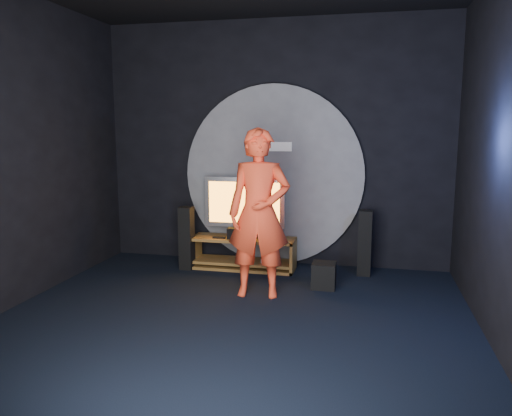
{
  "coord_description": "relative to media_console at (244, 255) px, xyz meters",
  "views": [
    {
      "loc": [
        1.33,
        -4.63,
        2.01
      ],
      "look_at": [
        0.06,
        1.05,
        1.05
      ],
      "focal_mm": 35.0,
      "sensor_mm": 36.0,
      "label": 1
    }
  ],
  "objects": [
    {
      "name": "player",
      "position": [
        0.45,
        -1.05,
        0.8
      ],
      "size": [
        0.78,
        0.56,
        1.99
      ],
      "primitive_type": "imported",
      "rotation": [
        0.0,
        0.0,
        0.12
      ],
      "color": "#EE3F20",
      "rests_on": "ground"
    },
    {
      "name": "left_wall",
      "position": [
        -2.16,
        -2.05,
        1.56
      ],
      "size": [
        0.04,
        5.0,
        3.5
      ],
      "primitive_type": "cube",
      "color": "black",
      "rests_on": "ground"
    },
    {
      "name": "front_wall",
      "position": [
        0.34,
        -4.55,
        1.56
      ],
      "size": [
        5.0,
        0.04,
        3.5
      ],
      "primitive_type": "cube",
      "color": "black",
      "rests_on": "ground"
    },
    {
      "name": "right_wall",
      "position": [
        2.84,
        -2.05,
        1.56
      ],
      "size": [
        0.04,
        5.0,
        3.5
      ],
      "primitive_type": "cube",
      "color": "black",
      "rests_on": "ground"
    },
    {
      "name": "center_speaker",
      "position": [
        -0.01,
        -0.08,
        0.33
      ],
      "size": [
        0.4,
        0.15,
        0.15
      ],
      "primitive_type": "cube",
      "color": "black",
      "rests_on": "media_console"
    },
    {
      "name": "tv",
      "position": [
        -0.01,
        0.07,
        0.72
      ],
      "size": [
        1.15,
        0.22,
        0.85
      ],
      "color": "#B6B6BD",
      "rests_on": "media_console"
    },
    {
      "name": "back_wall",
      "position": [
        0.34,
        0.45,
        1.56
      ],
      "size": [
        5.0,
        0.04,
        3.5
      ],
      "primitive_type": "cube",
      "color": "black",
      "rests_on": "ground"
    },
    {
      "name": "tower_speaker_left",
      "position": [
        -0.79,
        -0.19,
        0.25
      ],
      "size": [
        0.18,
        0.2,
        0.89
      ],
      "primitive_type": "cube",
      "color": "black",
      "rests_on": "ground"
    },
    {
      "name": "media_console",
      "position": [
        0.0,
        0.0,
        0.0
      ],
      "size": [
        1.47,
        0.45,
        0.45
      ],
      "color": "brown",
      "rests_on": "ground"
    },
    {
      "name": "subwoofer",
      "position": [
        1.19,
        -0.62,
        -0.03
      ],
      "size": [
        0.29,
        0.29,
        0.32
      ],
      "primitive_type": "cube",
      "color": "black",
      "rests_on": "ground"
    },
    {
      "name": "floor",
      "position": [
        0.34,
        -2.05,
        -0.19
      ],
      "size": [
        5.0,
        5.0,
        0.0
      ],
      "primitive_type": "plane",
      "color": "black",
      "rests_on": "ground"
    },
    {
      "name": "tower_speaker_right",
      "position": [
        1.67,
        0.06,
        0.25
      ],
      "size": [
        0.18,
        0.2,
        0.89
      ],
      "primitive_type": "cube",
      "color": "black",
      "rests_on": "ground"
    },
    {
      "name": "wall_disc_panel",
      "position": [
        0.34,
        0.39,
        1.11
      ],
      "size": [
        2.6,
        0.11,
        2.6
      ],
      "color": "#515156",
      "rests_on": "ground"
    },
    {
      "name": "remote",
      "position": [
        -0.33,
        -0.12,
        0.27
      ],
      "size": [
        0.18,
        0.05,
        0.02
      ],
      "primitive_type": "cube",
      "color": "black",
      "rests_on": "media_console"
    }
  ]
}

